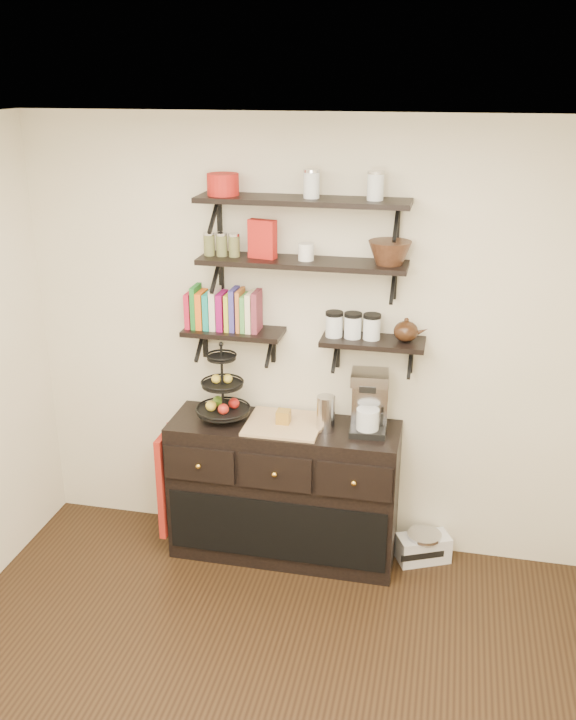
# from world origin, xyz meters

# --- Properties ---
(ceiling) EXTENTS (3.50, 3.50, 0.02)m
(ceiling) POSITION_xyz_m (0.00, 0.00, 2.70)
(ceiling) COLOR white
(ceiling) RESTS_ON back_wall
(back_wall) EXTENTS (3.50, 0.02, 2.70)m
(back_wall) POSITION_xyz_m (0.00, 1.75, 1.35)
(back_wall) COLOR white
(back_wall) RESTS_ON ground
(shelf_top) EXTENTS (1.20, 0.27, 0.23)m
(shelf_top) POSITION_xyz_m (0.00, 1.62, 2.23)
(shelf_top) COLOR black
(shelf_top) RESTS_ON back_wall
(shelf_mid) EXTENTS (1.20, 0.27, 0.23)m
(shelf_mid) POSITION_xyz_m (0.00, 1.62, 1.88)
(shelf_mid) COLOR black
(shelf_mid) RESTS_ON back_wall
(shelf_low_left) EXTENTS (0.60, 0.25, 0.23)m
(shelf_low_left) POSITION_xyz_m (-0.42, 1.63, 1.43)
(shelf_low_left) COLOR black
(shelf_low_left) RESTS_ON back_wall
(shelf_low_right) EXTENTS (0.60, 0.25, 0.23)m
(shelf_low_right) POSITION_xyz_m (0.42, 1.63, 1.43)
(shelf_low_right) COLOR black
(shelf_low_right) RESTS_ON back_wall
(cookbooks) EXTENTS (0.43, 0.15, 0.26)m
(cookbooks) POSITION_xyz_m (-0.47, 1.63, 1.57)
(cookbooks) COLOR #BB1837
(cookbooks) RESTS_ON shelf_low_left
(glass_canisters) EXTENTS (0.32, 0.10, 0.13)m
(glass_canisters) POSITION_xyz_m (0.30, 1.63, 1.51)
(glass_canisters) COLOR silver
(glass_canisters) RESTS_ON shelf_low_right
(sideboard) EXTENTS (1.40, 0.50, 0.92)m
(sideboard) POSITION_xyz_m (-0.09, 1.51, 0.45)
(sideboard) COLOR black
(sideboard) RESTS_ON floor
(fruit_stand) EXTENTS (0.33, 0.33, 0.48)m
(fruit_stand) POSITION_xyz_m (-0.46, 1.52, 1.07)
(fruit_stand) COLOR black
(fruit_stand) RESTS_ON sideboard
(candle) EXTENTS (0.08, 0.08, 0.08)m
(candle) POSITION_xyz_m (-0.09, 1.51, 0.96)
(candle) COLOR olive
(candle) RESTS_ON sideboard
(coffee_maker) EXTENTS (0.22, 0.22, 0.39)m
(coffee_maker) POSITION_xyz_m (0.42, 1.54, 1.08)
(coffee_maker) COLOR black
(coffee_maker) RESTS_ON sideboard
(thermal_carafe) EXTENTS (0.11, 0.11, 0.22)m
(thermal_carafe) POSITION_xyz_m (0.17, 1.49, 1.01)
(thermal_carafe) COLOR silver
(thermal_carafe) RESTS_ON sideboard
(apron) EXTENTS (0.04, 0.29, 0.68)m
(apron) POSITION_xyz_m (-0.82, 1.41, 0.48)
(apron) COLOR maroon
(apron) RESTS_ON sideboard
(radio) EXTENTS (0.36, 0.29, 0.19)m
(radio) POSITION_xyz_m (0.79, 1.61, 0.10)
(radio) COLOR silver
(radio) RESTS_ON floor
(recipe_box) EXTENTS (0.17, 0.09, 0.22)m
(recipe_box) POSITION_xyz_m (-0.23, 1.61, 2.01)
(recipe_box) COLOR #AF1914
(recipe_box) RESTS_ON shelf_mid
(walnut_bowl) EXTENTS (0.24, 0.24, 0.13)m
(walnut_bowl) POSITION_xyz_m (0.49, 1.61, 1.96)
(walnut_bowl) COLOR black
(walnut_bowl) RESTS_ON shelf_mid
(ramekins) EXTENTS (0.09, 0.09, 0.10)m
(ramekins) POSITION_xyz_m (0.02, 1.61, 1.95)
(ramekins) COLOR white
(ramekins) RESTS_ON shelf_mid
(teapot) EXTENTS (0.19, 0.15, 0.14)m
(teapot) POSITION_xyz_m (0.61, 1.63, 1.52)
(teapot) COLOR black
(teapot) RESTS_ON shelf_low_right
(red_pot) EXTENTS (0.18, 0.18, 0.12)m
(red_pot) POSITION_xyz_m (-0.46, 1.61, 2.31)
(red_pot) COLOR #AF1914
(red_pot) RESTS_ON shelf_top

